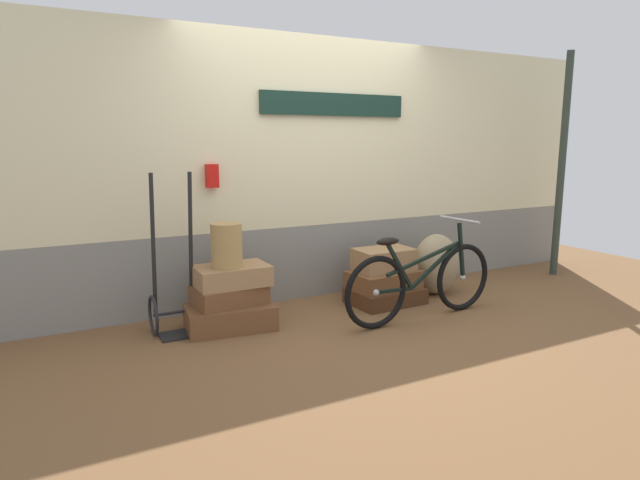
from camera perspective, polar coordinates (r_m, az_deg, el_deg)
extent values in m
cube|color=brown|center=(4.74, 3.16, -8.58)|extent=(9.02, 5.20, 0.06)
cube|color=gray|center=(5.35, -1.50, -2.06)|extent=(7.02, 0.20, 0.71)
cube|color=beige|center=(5.23, -1.56, 11.26)|extent=(7.02, 0.20, 1.76)
cube|color=#142D23|center=(5.25, 1.57, 14.11)|extent=(1.51, 0.04, 0.21)
cube|color=red|center=(4.75, -11.34, 6.65)|extent=(0.10, 0.08, 0.20)
cylinder|color=#2D382D|center=(6.62, 24.16, 7.12)|extent=(0.08, 0.08, 2.47)
cube|color=brown|center=(4.50, -9.44, -8.03)|extent=(0.74, 0.49, 0.20)
cube|color=brown|center=(4.48, -9.56, -5.73)|extent=(0.60, 0.41, 0.15)
cube|color=#9E754C|center=(4.46, -9.29, -3.71)|extent=(0.59, 0.38, 0.16)
cube|color=#4C2D19|center=(5.17, 6.89, -5.83)|extent=(0.68, 0.51, 0.15)
cube|color=brown|center=(5.12, 6.74, -4.17)|extent=(0.68, 0.48, 0.17)
cube|color=#9E754C|center=(5.12, 6.75, -2.04)|extent=(0.54, 0.37, 0.20)
cylinder|color=#A8844C|center=(4.37, -9.84, -0.55)|extent=(0.25, 0.25, 0.35)
torus|color=black|center=(4.48, -17.19, -7.62)|extent=(0.03, 0.32, 0.32)
torus|color=black|center=(4.55, -12.84, -7.13)|extent=(0.03, 0.32, 0.32)
cylinder|color=black|center=(4.51, -15.00, -7.38)|extent=(0.35, 0.02, 0.02)
cylinder|color=black|center=(4.35, -17.20, -0.53)|extent=(0.03, 0.15, 1.12)
cylinder|color=black|center=(4.41, -13.51, -0.20)|extent=(0.03, 0.15, 1.12)
cube|color=black|center=(4.46, -14.58, -9.64)|extent=(0.31, 0.22, 0.02)
ellipsoid|color=#9E8966|center=(5.50, 12.15, -2.51)|extent=(0.47, 0.40, 0.61)
torus|color=black|center=(4.41, 5.95, -5.54)|extent=(0.61, 0.08, 0.61)
sphere|color=#B2B2B7|center=(4.41, 5.95, -5.54)|extent=(0.05, 0.05, 0.05)
torus|color=black|center=(5.03, 14.85, -3.82)|extent=(0.61, 0.08, 0.61)
sphere|color=#B2B2B7|center=(5.03, 14.85, -3.82)|extent=(0.05, 0.05, 0.05)
cube|color=black|center=(4.77, 12.08, -2.59)|extent=(0.54, 0.06, 0.36)
cube|color=black|center=(4.50, 8.42, -2.78)|extent=(0.29, 0.04, 0.42)
cube|color=black|center=(4.52, 7.83, -5.28)|extent=(0.37, 0.05, 0.04)
cube|color=black|center=(4.66, 10.93, -1.94)|extent=(0.79, 0.07, 0.22)
cube|color=black|center=(4.95, 14.68, -1.07)|extent=(0.11, 0.03, 0.51)
ellipsoid|color=black|center=(4.38, 7.17, -0.15)|extent=(0.22, 0.10, 0.06)
cylinder|color=#A5A5AD|center=(4.88, 14.51, 2.11)|extent=(0.05, 0.46, 0.02)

